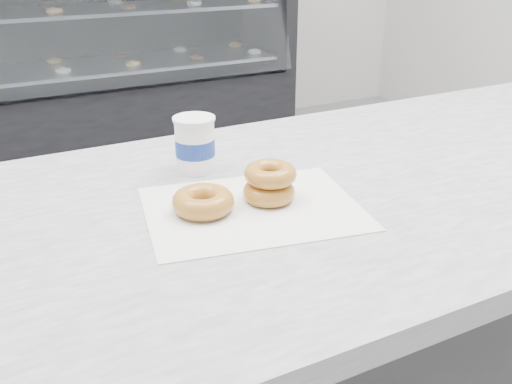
# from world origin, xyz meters

# --- Properties ---
(ground) EXTENTS (5.00, 5.00, 0.00)m
(ground) POSITION_xyz_m (0.00, 0.00, 0.00)
(ground) COLOR gray
(ground) RESTS_ON ground
(counter) EXTENTS (3.06, 0.76, 0.90)m
(counter) POSITION_xyz_m (0.00, -0.60, 0.45)
(counter) COLOR #333335
(counter) RESTS_ON ground
(display_case) EXTENTS (2.40, 0.74, 1.25)m
(display_case) POSITION_xyz_m (0.00, 2.12, 0.49)
(display_case) COLOR black
(display_case) RESTS_ON ground
(wax_paper) EXTENTS (0.38, 0.32, 0.00)m
(wax_paper) POSITION_xyz_m (-0.32, -0.63, 0.90)
(wax_paper) COLOR white
(wax_paper) RESTS_ON counter
(donut_single) EXTENTS (0.13, 0.13, 0.03)m
(donut_single) POSITION_xyz_m (-0.39, -0.60, 0.92)
(donut_single) COLOR #B47A31
(donut_single) RESTS_ON wax_paper
(donut_stack) EXTENTS (0.11, 0.11, 0.06)m
(donut_stack) POSITION_xyz_m (-0.28, -0.61, 0.93)
(donut_stack) COLOR #B47A31
(donut_stack) RESTS_ON wax_paper
(coffee_cup) EXTENTS (0.08, 0.08, 0.10)m
(coffee_cup) POSITION_xyz_m (-0.34, -0.43, 0.95)
(coffee_cup) COLOR white
(coffee_cup) RESTS_ON counter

